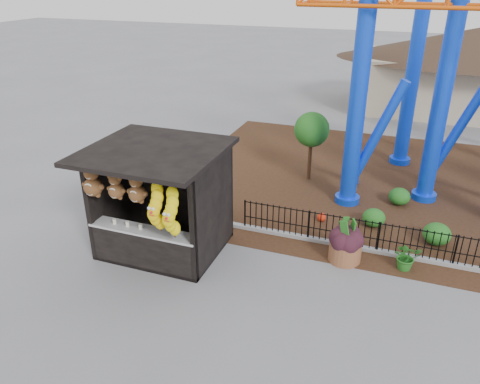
% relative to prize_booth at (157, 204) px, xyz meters
% --- Properties ---
extents(ground, '(120.00, 120.00, 0.00)m').
position_rel_prize_booth_xyz_m(ground, '(3.00, -0.90, -1.54)').
color(ground, slate).
rests_on(ground, ground).
extents(mulch_bed, '(18.00, 12.00, 0.02)m').
position_rel_prize_booth_xyz_m(mulch_bed, '(7.00, 7.10, -1.53)').
color(mulch_bed, '#331E11').
rests_on(mulch_bed, ground).
extents(curb, '(18.00, 0.18, 0.12)m').
position_rel_prize_booth_xyz_m(curb, '(7.00, 2.10, -1.48)').
color(curb, gray).
rests_on(curb, ground).
extents(prize_booth, '(3.50, 3.40, 3.12)m').
position_rel_prize_booth_xyz_m(prize_booth, '(0.00, 0.00, 0.00)').
color(prize_booth, black).
rests_on(prize_booth, ground).
extents(picket_fence, '(12.20, 0.06, 1.00)m').
position_rel_prize_booth_xyz_m(picket_fence, '(7.90, 2.10, -1.04)').
color(picket_fence, black).
rests_on(picket_fence, ground).
extents(terracotta_planter, '(1.10, 1.10, 0.56)m').
position_rel_prize_booth_xyz_m(terracotta_planter, '(4.98, 1.41, -1.26)').
color(terracotta_planter, brown).
rests_on(terracotta_planter, ground).
extents(planter_foliage, '(0.70, 0.70, 0.64)m').
position_rel_prize_booth_xyz_m(planter_foliage, '(4.98, 1.41, -0.66)').
color(planter_foliage, black).
rests_on(planter_foliage, terracotta_planter).
extents(potted_plant, '(0.83, 0.76, 0.78)m').
position_rel_prize_booth_xyz_m(potted_plant, '(6.59, 1.56, -1.15)').
color(potted_plant, '#294C16').
rests_on(potted_plant, ground).
extents(landscaping, '(9.05, 3.39, 0.64)m').
position_rel_prize_booth_xyz_m(landscaping, '(7.77, 4.25, -1.25)').
color(landscaping, '#1F5A1A').
rests_on(landscaping, mulch_bed).
extents(pavilion, '(15.00, 15.00, 4.80)m').
position_rel_prize_booth_xyz_m(pavilion, '(9.00, 19.10, 1.52)').
color(pavilion, '#BFAD8C').
rests_on(pavilion, ground).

